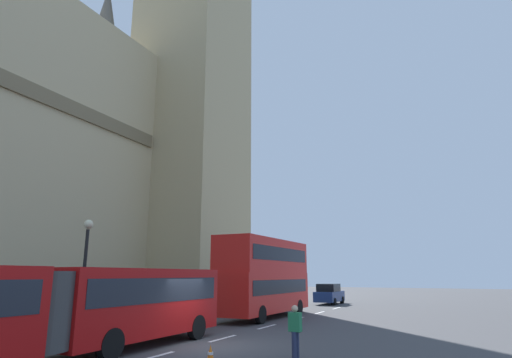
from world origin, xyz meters
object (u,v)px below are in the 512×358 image
at_px(sedan_lead, 329,294).
at_px(traffic_cone_middle, 296,326).
at_px(traffic_cone_west, 210,355).
at_px(articulated_bus, 34,307).
at_px(street_lamp, 85,266).
at_px(double_decker_bus, 265,274).
at_px(pedestrian_near_cones, 295,330).

bearing_deg(sedan_lead, traffic_cone_middle, -168.49).
xyz_separation_m(sedan_lead, traffic_cone_middle, (-19.75, -4.02, -0.63)).
bearing_deg(traffic_cone_west, articulated_bus, 123.59).
height_order(traffic_cone_west, street_lamp, street_lamp).
relative_size(double_decker_bus, traffic_cone_west, 16.55).
distance_m(sedan_lead, street_lamp, 25.36).
bearing_deg(articulated_bus, double_decker_bus, 0.01).
height_order(traffic_cone_middle, street_lamp, street_lamp).
relative_size(sedan_lead, traffic_cone_middle, 7.59).
relative_size(double_decker_bus, pedestrian_near_cones, 5.68).
relative_size(articulated_bus, traffic_cone_west, 28.99).
bearing_deg(street_lamp, sedan_lead, -10.57).
relative_size(street_lamp, pedestrian_near_cones, 3.12).
relative_size(articulated_bus, traffic_cone_middle, 28.99).
relative_size(traffic_cone_middle, pedestrian_near_cones, 0.34).
distance_m(traffic_cone_west, street_lamp, 9.73).
bearing_deg(pedestrian_near_cones, double_decker_bus, 28.82).
relative_size(double_decker_bus, sedan_lead, 2.18).
xyz_separation_m(street_lamp, pedestrian_near_cones, (-1.04, -10.93, -2.14)).
relative_size(traffic_cone_west, traffic_cone_middle, 1.00).
relative_size(traffic_cone_middle, street_lamp, 0.11).
bearing_deg(sedan_lead, double_decker_bus, 179.48).
xyz_separation_m(traffic_cone_west, traffic_cone_middle, (8.00, 0.21, 0.00)).
height_order(sedan_lead, pedestrian_near_cones, sedan_lead).
xyz_separation_m(articulated_bus, double_decker_bus, (16.44, 0.00, 0.96)).
bearing_deg(traffic_cone_west, traffic_cone_middle, 1.48).
xyz_separation_m(double_decker_bus, street_lamp, (-10.63, 4.50, 0.35)).
xyz_separation_m(double_decker_bus, traffic_cone_west, (-13.55, -4.36, -2.43)).
distance_m(traffic_cone_middle, pedestrian_near_cones, 6.56).
relative_size(double_decker_bus, street_lamp, 1.82).
bearing_deg(traffic_cone_west, sedan_lead, 8.67).
relative_size(traffic_cone_west, street_lamp, 0.11).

